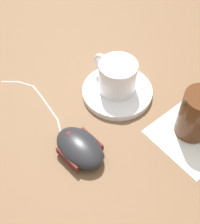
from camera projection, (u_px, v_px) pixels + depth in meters
name	position (u px, v px, depth m)	size (l,w,h in m)	color
ground_plane	(127.00, 128.00, 0.62)	(3.00, 3.00, 0.00)	brown
saucer	(117.00, 92.00, 0.67)	(0.15, 0.15, 0.01)	white
coffee_cup	(117.00, 76.00, 0.64)	(0.11, 0.08, 0.07)	white
computer_mouse	(80.00, 148.00, 0.57)	(0.11, 0.08, 0.04)	black
mouse_cable	(38.00, 99.00, 0.67)	(0.20, 0.05, 0.00)	white
napkin_under_glass	(192.00, 135.00, 0.61)	(0.14, 0.14, 0.00)	silver
drinking_glass	(197.00, 114.00, 0.58)	(0.07, 0.07, 0.10)	#4C2814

